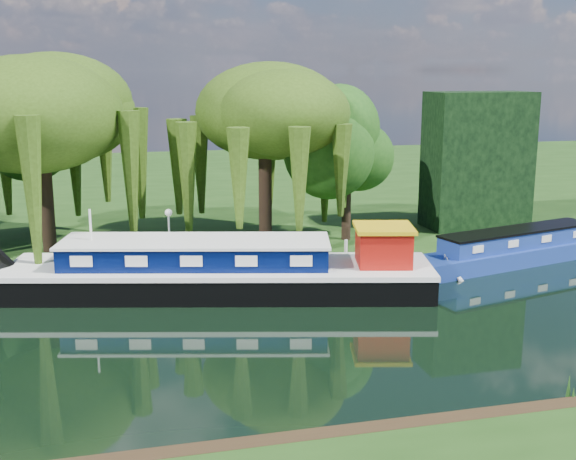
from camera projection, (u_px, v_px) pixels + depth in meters
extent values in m
plane|color=black|center=(182.00, 345.00, 25.96)|extent=(120.00, 120.00, 0.00)
cube|color=#16340E|center=(139.00, 190.00, 58.12)|extent=(120.00, 52.00, 0.45)
cube|color=black|center=(220.00, 283.00, 31.96)|extent=(19.03, 8.38, 1.24)
cube|color=silver|center=(219.00, 267.00, 31.81)|extent=(19.15, 8.48, 0.23)
cube|color=#030D3B|center=(196.00, 253.00, 31.67)|extent=(11.90, 5.60, 0.98)
cube|color=silver|center=(195.00, 241.00, 31.55)|extent=(12.15, 5.85, 0.12)
cube|color=maroon|center=(383.00, 247.00, 31.66)|extent=(2.74, 2.74, 1.55)
cube|color=gold|center=(384.00, 228.00, 31.47)|extent=(3.05, 3.05, 0.17)
cylinder|color=silver|center=(91.00, 237.00, 31.48)|extent=(0.10, 0.10, 2.48)
cube|color=navy|center=(516.00, 256.00, 36.98)|extent=(13.25, 5.39, 0.98)
cube|color=navy|center=(518.00, 239.00, 36.78)|extent=(9.31, 3.88, 0.82)
cube|color=black|center=(518.00, 230.00, 36.68)|extent=(9.44, 4.01, 0.11)
cube|color=silver|center=(478.00, 249.00, 34.45)|extent=(0.65, 0.22, 0.35)
cube|color=silver|center=(513.00, 244.00, 35.51)|extent=(0.65, 0.22, 0.35)
cube|color=silver|center=(547.00, 239.00, 36.58)|extent=(0.65, 0.22, 0.35)
imported|color=silver|center=(447.00, 277.00, 34.55)|extent=(2.61, 2.36, 1.21)
cylinder|color=black|center=(46.00, 196.00, 37.04)|extent=(0.75, 0.75, 5.75)
ellipsoid|color=#29420E|center=(40.00, 115.00, 36.14)|extent=(8.03, 8.03, 5.19)
cylinder|color=black|center=(265.00, 197.00, 38.39)|extent=(0.75, 0.75, 5.27)
ellipsoid|color=#29420E|center=(265.00, 125.00, 37.56)|extent=(7.20, 7.20, 4.65)
cylinder|color=black|center=(40.00, 181.00, 41.42)|extent=(0.50, 0.50, 6.03)
ellipsoid|color=black|center=(37.00, 138.00, 40.88)|extent=(4.82, 4.82, 4.82)
cylinder|color=black|center=(347.00, 190.00, 39.65)|extent=(0.51, 0.51, 5.56)
ellipsoid|color=#184210|center=(347.00, 149.00, 39.16)|extent=(4.45, 4.45, 4.45)
cube|color=black|center=(477.00, 160.00, 42.73)|extent=(6.00, 3.00, 8.00)
cylinder|color=silver|center=(169.00, 238.00, 35.69)|extent=(0.10, 0.10, 2.20)
sphere|color=white|center=(168.00, 213.00, 35.41)|extent=(0.36, 0.36, 0.36)
cylinder|color=silver|center=(74.00, 266.00, 32.77)|extent=(0.16, 0.16, 1.00)
cylinder|color=silver|center=(226.00, 257.00, 34.42)|extent=(0.16, 0.16, 1.00)
cylinder|color=silver|center=(346.00, 250.00, 35.83)|extent=(0.16, 0.16, 1.00)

